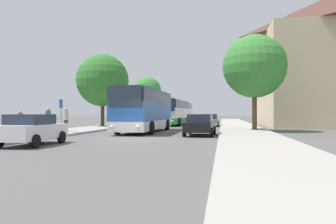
# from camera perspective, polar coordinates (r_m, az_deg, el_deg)

# --- Properties ---
(ground_plane) EXTENTS (300.00, 300.00, 0.00)m
(ground_plane) POSITION_cam_1_polar(r_m,az_deg,el_deg) (19.96, -5.80, -4.68)
(ground_plane) COLOR #565454
(ground_plane) RESTS_ON ground
(sidewalk_left) EXTENTS (4.00, 120.00, 0.15)m
(sidewalk_left) POSITION_cam_1_polar(r_m,az_deg,el_deg) (22.82, -23.06, -3.91)
(sidewalk_left) COLOR #A39E93
(sidewalk_left) RESTS_ON ground_plane
(sidewalk_right) EXTENTS (4.00, 120.00, 0.15)m
(sidewalk_right) POSITION_cam_1_polar(r_m,az_deg,el_deg) (19.34, 14.71, -4.60)
(sidewalk_right) COLOR #A39E93
(sidewalk_right) RESTS_ON ground_plane
(building_right_background) EXTENTS (14.62, 15.60, 15.22)m
(building_right_background) POSITION_cam_1_polar(r_m,az_deg,el_deg) (43.21, 26.07, 7.89)
(building_right_background) COLOR #C6B28E
(building_right_background) RESTS_ON ground_plane
(bus_front) EXTENTS (2.93, 11.00, 3.43)m
(bus_front) POSITION_cam_1_polar(r_m,az_deg,el_deg) (27.08, -4.04, 0.39)
(bus_front) COLOR silver
(bus_front) RESTS_ON ground_plane
(bus_middle) EXTENTS (3.07, 11.32, 3.23)m
(bus_middle) POSITION_cam_1_polar(r_m,az_deg,el_deg) (41.78, 0.95, 0.06)
(bus_middle) COLOR #238942
(bus_middle) RESTS_ON ground_plane
(bus_rear) EXTENTS (2.97, 10.43, 3.29)m
(bus_rear) POSITION_cam_1_polar(r_m,az_deg,el_deg) (54.82, 2.61, 0.04)
(bus_rear) COLOR #2D519E
(bus_rear) RESTS_ON ground_plane
(parked_car_left_curb) EXTENTS (2.06, 4.11, 1.51)m
(parked_car_left_curb) POSITION_cam_1_polar(r_m,az_deg,el_deg) (17.22, -22.61, -2.77)
(parked_car_left_curb) COLOR silver
(parked_car_left_curb) RESTS_ON ground_plane
(parked_car_right_near) EXTENTS (2.12, 4.34, 1.49)m
(parked_car_right_near) POSITION_cam_1_polar(r_m,az_deg,el_deg) (22.83, 5.61, -2.17)
(parked_car_right_near) COLOR black
(parked_car_right_near) RESTS_ON ground_plane
(parked_car_right_far) EXTENTS (2.03, 3.96, 1.45)m
(parked_car_right_far) POSITION_cam_1_polar(r_m,az_deg,el_deg) (38.47, 7.36, -1.38)
(parked_car_right_far) COLOR slate
(parked_car_right_far) RESTS_ON ground_plane
(bus_stop_sign) EXTENTS (0.08, 0.45, 2.44)m
(bus_stop_sign) POSITION_cam_1_polar(r_m,az_deg,el_deg) (24.95, -18.14, 0.07)
(bus_stop_sign) COLOR gray
(bus_stop_sign) RESTS_ON sidewalk_left
(pedestrian_waiting_near) EXTENTS (0.36, 0.36, 1.80)m
(pedestrian_waiting_near) POSITION_cam_1_polar(r_m,az_deg,el_deg) (23.31, -20.16, -1.41)
(pedestrian_waiting_near) COLOR #23232D
(pedestrian_waiting_near) RESTS_ON sidewalk_left
(pedestrian_waiting_far) EXTENTS (0.36, 0.36, 1.83)m
(pedestrian_waiting_far) POSITION_cam_1_polar(r_m,az_deg,el_deg) (26.50, -17.34, -1.22)
(pedestrian_waiting_far) COLOR #23232D
(pedestrian_waiting_far) RESTS_ON sidewalk_left
(pedestrian_walking_back) EXTENTS (0.36, 0.36, 1.60)m
(pedestrian_walking_back) POSITION_cam_1_polar(r_m,az_deg,el_deg) (24.18, -24.30, -1.63)
(pedestrian_walking_back) COLOR #23232D
(pedestrian_walking_back) RESTS_ON sidewalk_left
(tree_left_near) EXTENTS (5.75, 5.75, 7.89)m
(tree_left_near) POSITION_cam_1_polar(r_m,az_deg,el_deg) (36.96, -11.33, 5.41)
(tree_left_near) COLOR #47331E
(tree_left_near) RESTS_ON sidewalk_left
(tree_left_far) EXTENTS (4.66, 4.66, 7.44)m
(tree_left_far) POSITION_cam_1_polar(r_m,az_deg,el_deg) (54.96, -3.61, 3.68)
(tree_left_far) COLOR #47331E
(tree_left_far) RESTS_ON sidewalk_left
(tree_right_near) EXTENTS (5.39, 5.39, 8.10)m
(tree_right_near) POSITION_cam_1_polar(r_m,az_deg,el_deg) (29.16, 14.83, 7.67)
(tree_right_near) COLOR #513D23
(tree_right_near) RESTS_ON sidewalk_right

